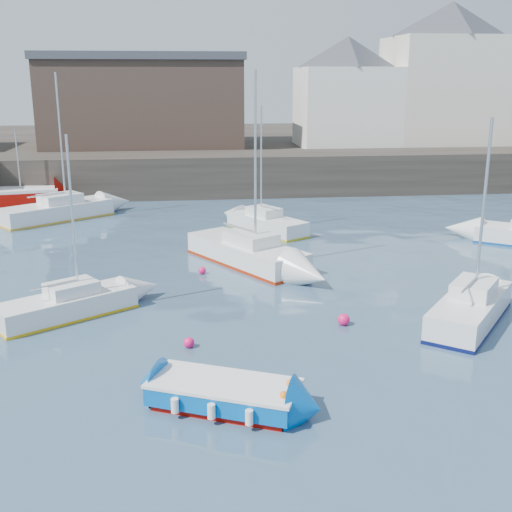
{
  "coord_description": "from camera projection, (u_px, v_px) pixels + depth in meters",
  "views": [
    {
      "loc": [
        -2.8,
        -13.01,
        8.57
      ],
      "look_at": [
        0.0,
        12.0,
        1.5
      ],
      "focal_mm": 45.0,
      "sensor_mm": 36.0,
      "label": 1
    }
  ],
  "objects": [
    {
      "name": "water",
      "position": [
        313.0,
        454.0,
        15.07
      ],
      "size": [
        220.0,
        220.0,
        0.0
      ],
      "primitive_type": "plane",
      "color": "#2D4760",
      "rests_on": "ground"
    },
    {
      "name": "quay_wall",
      "position": [
        222.0,
        174.0,
        48.15
      ],
      "size": [
        90.0,
        5.0,
        3.0
      ],
      "primitive_type": "cube",
      "color": "#28231E",
      "rests_on": "ground"
    },
    {
      "name": "land_strip",
      "position": [
        211.0,
        149.0,
        65.4
      ],
      "size": [
        90.0,
        32.0,
        2.8
      ],
      "primitive_type": "cube",
      "color": "#28231E",
      "rests_on": "ground"
    },
    {
      "name": "bldg_east_a",
      "position": [
        448.0,
        73.0,
        55.01
      ],
      "size": [
        13.36,
        13.36,
        11.8
      ],
      "color": "beige",
      "rests_on": "land_strip"
    },
    {
      "name": "bldg_east_d",
      "position": [
        347.0,
        91.0,
        53.96
      ],
      "size": [
        11.14,
        11.14,
        8.95
      ],
      "color": "white",
      "rests_on": "land_strip"
    },
    {
      "name": "warehouse",
      "position": [
        144.0,
        100.0,
        53.77
      ],
      "size": [
        16.4,
        10.4,
        7.6
      ],
      "color": "#3D2D26",
      "rests_on": "land_strip"
    },
    {
      "name": "blue_dinghy",
      "position": [
        224.0,
        393.0,
        17.08
      ],
      "size": [
        4.35,
        3.17,
        0.76
      ],
      "color": "#960803",
      "rests_on": "ground"
    },
    {
      "name": "sailboat_a",
      "position": [
        67.0,
        305.0,
        23.58
      ],
      "size": [
        5.13,
        4.22,
        6.63
      ],
      "color": "white",
      "rests_on": "ground"
    },
    {
      "name": "sailboat_b",
      "position": [
        247.0,
        252.0,
        30.23
      ],
      "size": [
        5.51,
        7.01,
        8.86
      ],
      "color": "white",
      "rests_on": "ground"
    },
    {
      "name": "sailboat_c",
      "position": [
        470.0,
        308.0,
        22.95
      ],
      "size": [
        4.8,
        5.4,
        7.24
      ],
      "color": "white",
      "rests_on": "ground"
    },
    {
      "name": "sailboat_f",
      "position": [
        267.0,
        223.0,
        36.6
      ],
      "size": [
        4.35,
        5.49,
        7.02
      ],
      "color": "white",
      "rests_on": "ground"
    },
    {
      "name": "sailboat_h",
      "position": [
        57.0,
        211.0,
        39.53
      ],
      "size": [
        6.76,
        5.91,
        8.81
      ],
      "color": "white",
      "rests_on": "ground"
    },
    {
      "name": "buoy_near",
      "position": [
        189.0,
        347.0,
        21.02
      ],
      "size": [
        0.36,
        0.36,
        0.36
      ],
      "primitive_type": "sphere",
      "color": "#F4135F",
      "rests_on": "ground"
    },
    {
      "name": "buoy_mid",
      "position": [
        343.0,
        325.0,
        22.91
      ],
      "size": [
        0.44,
        0.44,
        0.44
      ],
      "primitive_type": "sphere",
      "color": "#F4135F",
      "rests_on": "ground"
    },
    {
      "name": "buoy_far",
      "position": [
        202.0,
        274.0,
        28.83
      ],
      "size": [
        0.34,
        0.34,
        0.34
      ],
      "primitive_type": "sphere",
      "color": "#F4135F",
      "rests_on": "ground"
    }
  ]
}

